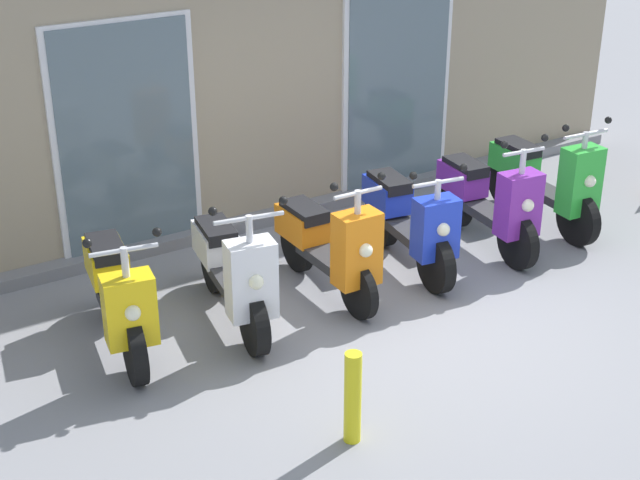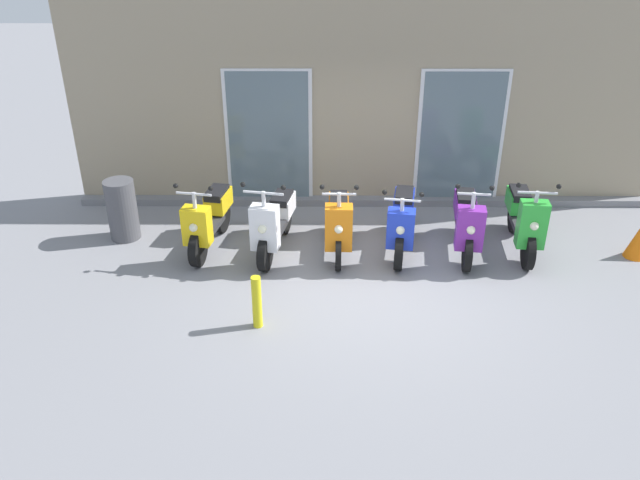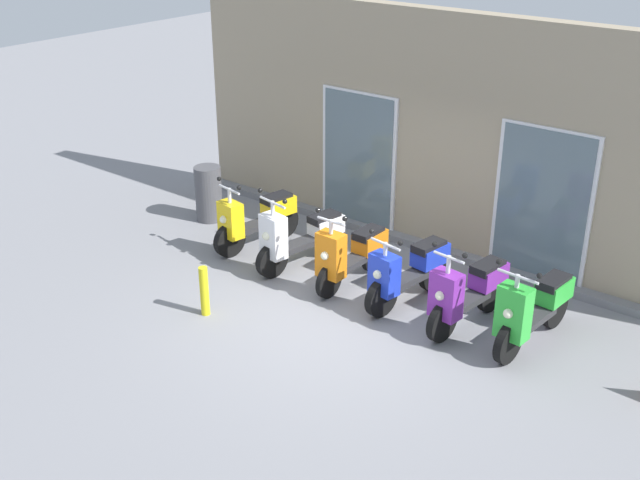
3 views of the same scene
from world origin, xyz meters
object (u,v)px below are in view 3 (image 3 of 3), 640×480
object	(u,v)px
curb_bollard	(204,291)
scooter_white	(300,237)
trash_bin	(209,194)
scooter_green	(533,309)
scooter_purple	(467,292)
scooter_yellow	(256,219)
scooter_blue	(408,271)
scooter_orange	(350,253)

from	to	relation	value
curb_bollard	scooter_white	bearing A→B (deg)	87.45
scooter_white	trash_bin	xyz separation A→B (m)	(-2.34, 0.41, -0.00)
curb_bollard	scooter_green	bearing A→B (deg)	27.76
scooter_purple	trash_bin	world-z (taller)	scooter_purple
curb_bollard	trash_bin	size ratio (longest dim) A/B	0.74
scooter_white	scooter_yellow	bearing A→B (deg)	174.29
curb_bollard	scooter_yellow	bearing A→B (deg)	113.86
scooter_white	scooter_green	size ratio (longest dim) A/B	0.99
scooter_yellow	scooter_purple	distance (m)	3.77
scooter_blue	trash_bin	bearing A→B (deg)	174.84
scooter_white	trash_bin	world-z (taller)	scooter_white
scooter_yellow	scooter_blue	distance (m)	2.84
scooter_purple	scooter_white	bearing A→B (deg)	179.47
scooter_yellow	scooter_green	xyz separation A→B (m)	(4.63, -0.03, 0.03)
curb_bollard	scooter_orange	bearing A→B (deg)	61.45
scooter_yellow	trash_bin	xyz separation A→B (m)	(-1.37, 0.32, -0.01)
scooter_yellow	scooter_white	size ratio (longest dim) A/B	0.96
scooter_orange	scooter_blue	world-z (taller)	scooter_orange
curb_bollard	trash_bin	world-z (taller)	trash_bin
scooter_orange	trash_bin	size ratio (longest dim) A/B	1.64
scooter_green	curb_bollard	distance (m)	4.23
scooter_white	curb_bollard	size ratio (longest dim) A/B	2.38
scooter_blue	curb_bollard	xyz separation A→B (m)	(-1.95, -1.94, -0.13)
scooter_green	trash_bin	world-z (taller)	scooter_green
scooter_green	trash_bin	size ratio (longest dim) A/B	1.79
scooter_green	trash_bin	xyz separation A→B (m)	(-6.00, 0.35, -0.04)
scooter_green	trash_bin	distance (m)	6.01
trash_bin	scooter_purple	bearing A→B (deg)	-4.87
scooter_purple	scooter_green	xyz separation A→B (m)	(0.86, 0.09, 0.01)
scooter_yellow	scooter_orange	world-z (taller)	scooter_orange
scooter_yellow	curb_bollard	bearing A→B (deg)	-66.14
scooter_blue	trash_bin	xyz separation A→B (m)	(-4.21, 0.38, -0.01)
trash_bin	scooter_orange	bearing A→B (deg)	-7.55
scooter_blue	curb_bollard	bearing A→B (deg)	-135.24
scooter_yellow	curb_bollard	size ratio (longest dim) A/B	2.29
scooter_blue	trash_bin	size ratio (longest dim) A/B	1.70
scooter_blue	scooter_purple	world-z (taller)	scooter_purple
scooter_purple	scooter_yellow	bearing A→B (deg)	178.14
trash_bin	scooter_blue	bearing A→B (deg)	-5.16
scooter_yellow	scooter_purple	xyz separation A→B (m)	(3.77, -0.12, 0.02)
scooter_green	trash_bin	bearing A→B (deg)	176.66
trash_bin	scooter_green	bearing A→B (deg)	-3.34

